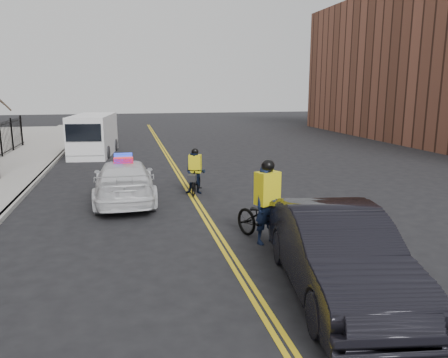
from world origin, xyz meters
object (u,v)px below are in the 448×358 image
police_cruiser (124,181)px  dark_sedan (337,253)px  cyclist_near (267,214)px  cyclist_far (195,176)px  cargo_van (93,136)px

police_cruiser → dark_sedan: bearing=115.5°
dark_sedan → cyclist_near: bearing=106.2°
police_cruiser → cyclist_far: (2.56, 0.61, -0.05)m
cargo_van → cyclist_far: size_ratio=3.29×
cyclist_far → cargo_van: bearing=131.0°
dark_sedan → cargo_van: size_ratio=0.87×
dark_sedan → cargo_van: bearing=114.7°
police_cruiser → cyclist_near: (3.51, -5.01, 0.02)m
police_cruiser → cyclist_near: size_ratio=2.15×
dark_sedan → police_cruiser: bearing=124.5°
police_cruiser → cargo_van: bearing=-81.9°
dark_sedan → cargo_van: cargo_van is taller
police_cruiser → cyclist_near: bearing=124.3°
police_cruiser → dark_sedan: size_ratio=0.99×
police_cruiser → dark_sedan: (3.92, -7.96, 0.10)m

